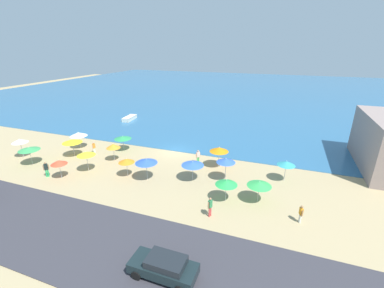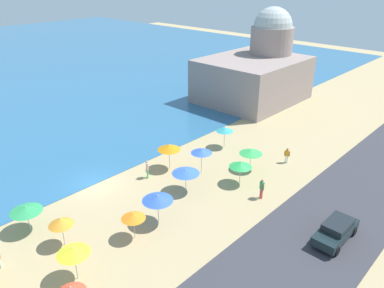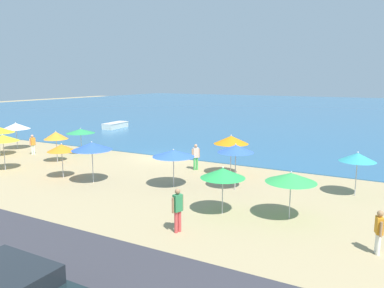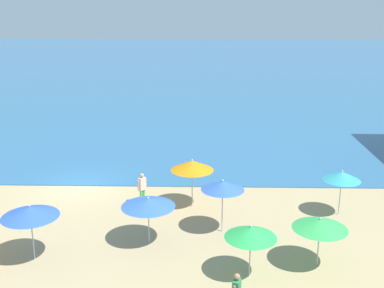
{
  "view_description": "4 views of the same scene",
  "coord_description": "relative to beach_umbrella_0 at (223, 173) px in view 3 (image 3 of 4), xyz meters",
  "views": [
    {
      "loc": [
        13.25,
        -29.79,
        13.58
      ],
      "look_at": [
        3.06,
        -1.9,
        2.18
      ],
      "focal_mm": 24.0,
      "sensor_mm": 36.0,
      "label": 1
    },
    {
      "loc": [
        -15.12,
        -26.25,
        17.65
      ],
      "look_at": [
        9.28,
        -3.35,
        1.94
      ],
      "focal_mm": 35.0,
      "sensor_mm": 36.0,
      "label": 2
    },
    {
      "loc": [
        15.8,
        -24.4,
        6.11
      ],
      "look_at": [
        3.87,
        -2.7,
        1.78
      ],
      "focal_mm": 35.0,
      "sensor_mm": 36.0,
      "label": 3
    },
    {
      "loc": [
        7.27,
        -26.12,
        10.44
      ],
      "look_at": [
        6.6,
        2.42,
        1.9
      ],
      "focal_mm": 45.0,
      "sensor_mm": 36.0,
      "label": 4
    }
  ],
  "objects": [
    {
      "name": "bather_1",
      "position": [
        -5.04,
        6.83,
        -0.93
      ],
      "size": [
        0.43,
        0.43,
        1.77
      ],
      "color": "#43B857",
      "rests_on": "ground_plane"
    },
    {
      "name": "beach_umbrella_6",
      "position": [
        -15.19,
        3.97,
        0.08
      ],
      "size": [
        1.74,
        1.74,
        2.34
      ],
      "color": "#B2B2B7",
      "rests_on": "ground_plane"
    },
    {
      "name": "beach_umbrella_8",
      "position": [
        -2.41,
        6.65,
        0.37
      ],
      "size": [
        2.22,
        2.22,
        2.62
      ],
      "color": "#B2B2B7",
      "rests_on": "ground_plane"
    },
    {
      "name": "beach_umbrella_10",
      "position": [
        -0.94,
        3.81,
        0.41
      ],
      "size": [
        2.0,
        2.0,
        2.61
      ],
      "color": "#B2B2B7",
      "rests_on": "ground_plane"
    },
    {
      "name": "beach_umbrella_0",
      "position": [
        0.0,
        0.0,
        0.0
      ],
      "size": [
        2.04,
        2.04,
        2.22
      ],
      "color": "#B2B2B7",
      "rests_on": "ground_plane"
    },
    {
      "name": "beach_umbrella_13",
      "position": [
        -8.89,
        1.08,
        0.27
      ],
      "size": [
        2.36,
        2.36,
        2.49
      ],
      "color": "#B2B2B7",
      "rests_on": "ground_plane"
    },
    {
      "name": "beach_umbrella_7",
      "position": [
        -11.31,
        0.98,
        -0.01
      ],
      "size": [
        1.74,
        1.74,
        2.2
      ],
      "color": "#B2B2B7",
      "rests_on": "ground_plane"
    },
    {
      "name": "beach_umbrella_5",
      "position": [
        -16.1,
        7.33,
        -0.06
      ],
      "size": [
        2.32,
        2.32,
        2.11
      ],
      "color": "#B2B2B7",
      "rests_on": "ground_plane"
    },
    {
      "name": "beach_umbrella_3",
      "position": [
        -22.42,
        5.98,
        0.12
      ],
      "size": [
        2.36,
        2.36,
        2.37
      ],
      "color": "#B2B2B7",
      "rests_on": "ground_plane"
    },
    {
      "name": "bather_3",
      "position": [
        6.44,
        -1.02,
        -1.03
      ],
      "size": [
        0.31,
        0.55,
        1.61
      ],
      "color": "white",
      "rests_on": "ground_plane"
    },
    {
      "name": "ground_plane",
      "position": [
        -9.14,
        9.4,
        -1.92
      ],
      "size": [
        160.0,
        160.0,
        0.0
      ],
      "primitive_type": "plane",
      "color": "tan"
    },
    {
      "name": "beach_umbrella_2",
      "position": [
        5.05,
        5.84,
        0.16
      ],
      "size": [
        1.88,
        1.88,
        2.38
      ],
      "color": "#B2B2B7",
      "rests_on": "ground_plane"
    },
    {
      "name": "beach_umbrella_4",
      "position": [
        -16.27,
        0.49,
        0.29
      ],
      "size": [
        2.07,
        2.07,
        2.49
      ],
      "color": "#B2B2B7",
      "rests_on": "ground_plane"
    },
    {
      "name": "beach_umbrella_11",
      "position": [
        -4.25,
        2.67,
        0.02
      ],
      "size": [
        2.4,
        2.4,
        2.2
      ],
      "color": "#B2B2B7",
      "rests_on": "ground_plane"
    },
    {
      "name": "bather_4",
      "position": [
        -0.71,
        -2.78,
        -0.9
      ],
      "size": [
        0.33,
        0.54,
        1.82
      ],
      "color": "#D14646",
      "rests_on": "ground_plane"
    },
    {
      "name": "beach_umbrella_9",
      "position": [
        2.85,
        0.87,
        -0.05
      ],
      "size": [
        2.23,
        2.23,
        2.15
      ],
      "color": "#B2B2B7",
      "rests_on": "ground_plane"
    },
    {
      "name": "skiff_nearshore",
      "position": [
        -23.92,
        20.92,
        -1.51
      ],
      "size": [
        1.77,
        4.28,
        0.71
      ],
      "color": "silver",
      "rests_on": "sea"
    },
    {
      "name": "sea",
      "position": [
        -9.14,
        64.4,
        -1.9
      ],
      "size": [
        150.0,
        110.0,
        0.05
      ],
      "primitive_type": "cube",
      "color": "#2C628D",
      "rests_on": "ground_plane"
    },
    {
      "name": "bather_0",
      "position": [
        -19.18,
        5.04,
        -1.01
      ],
      "size": [
        0.24,
        0.57,
        1.64
      ],
      "color": "white",
      "rests_on": "ground_plane"
    }
  ]
}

